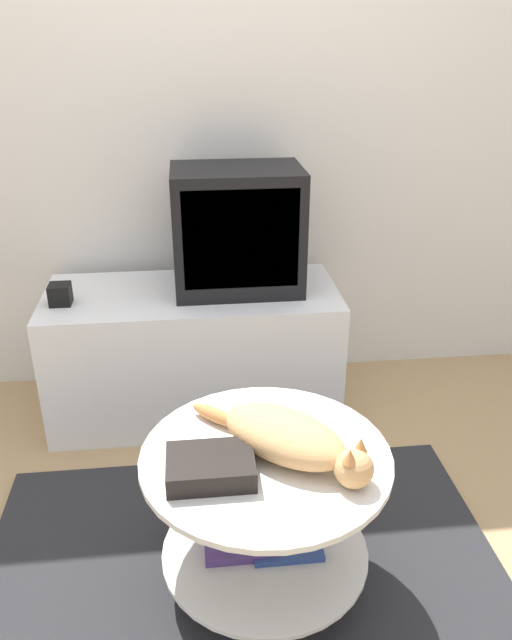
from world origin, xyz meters
TOP-DOWN VIEW (x-y plane):
  - ground_plane at (0.00, 0.00)m, footprint 12.00×12.00m
  - wall_back at (0.00, 1.37)m, footprint 8.00×0.05m
  - rug at (0.00, 0.00)m, footprint 1.62×1.23m
  - tv_stand at (-0.12, 1.02)m, footprint 1.20×0.52m
  - tv at (0.07, 1.05)m, footprint 0.51×0.35m
  - speaker at (-0.63, 0.96)m, footprint 0.08×0.08m
  - coffee_table at (0.06, 0.01)m, footprint 0.69×0.69m
  - dvd_box at (-0.09, -0.06)m, footprint 0.23×0.16m
  - cat at (0.12, -0.00)m, footprint 0.46×0.43m

SIDE VIEW (x-z plane):
  - ground_plane at x=0.00m, z-range 0.00..0.00m
  - rug at x=0.00m, z-range 0.00..0.02m
  - tv_stand at x=-0.12m, z-range 0.00..0.56m
  - coffee_table at x=0.06m, z-range 0.08..0.56m
  - dvd_box at x=-0.09m, z-range 0.50..0.56m
  - cat at x=0.12m, z-range 0.50..0.62m
  - speaker at x=-0.63m, z-range 0.56..0.64m
  - tv at x=0.07m, z-range 0.56..1.06m
  - wall_back at x=0.00m, z-range 0.00..2.60m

